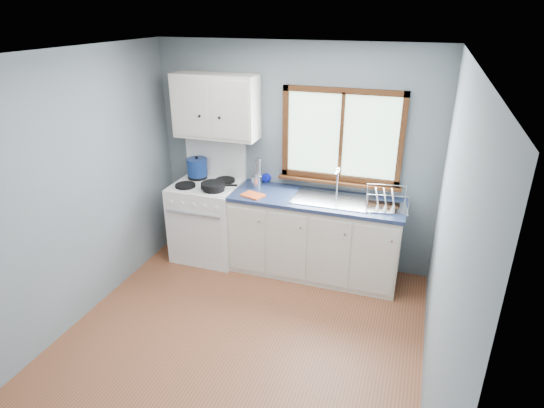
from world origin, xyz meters
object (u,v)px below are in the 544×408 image
(gas_range, at_px, (208,218))
(skillet, at_px, (213,185))
(base_cabinets, at_px, (315,240))
(dish_rack, at_px, (386,203))
(thermos, at_px, (258,172))
(sink, at_px, (333,205))
(stockpot, at_px, (197,167))
(utensil_crock, at_px, (257,181))

(gas_range, xyz_separation_m, skillet, (0.17, -0.15, 0.49))
(base_cabinets, bearing_deg, dish_rack, -2.79)
(base_cabinets, xyz_separation_m, thermos, (-0.71, 0.13, 0.68))
(gas_range, bearing_deg, sink, 0.71)
(sink, xyz_separation_m, stockpot, (-1.67, 0.13, 0.21))
(base_cabinets, bearing_deg, utensil_crock, 172.53)
(utensil_crock, relative_size, dish_rack, 0.75)
(thermos, bearing_deg, dish_rack, -6.54)
(thermos, bearing_deg, base_cabinets, -10.32)
(skillet, relative_size, thermos, 1.29)
(gas_range, relative_size, base_cabinets, 0.74)
(skillet, distance_m, utensil_crock, 0.49)
(gas_range, distance_m, base_cabinets, 1.31)
(sink, height_order, skillet, sink)
(gas_range, relative_size, utensil_crock, 3.95)
(gas_range, bearing_deg, base_cabinets, 0.82)
(sink, bearing_deg, thermos, 171.71)
(sink, relative_size, utensil_crock, 2.44)
(skillet, xyz_separation_m, thermos, (0.43, 0.29, 0.10))
(gas_range, xyz_separation_m, stockpot, (-0.18, 0.15, 0.57))
(utensil_crock, relative_size, thermos, 1.03)
(utensil_crock, bearing_deg, skillet, -148.12)
(dish_rack, bearing_deg, stockpot, 167.18)
(thermos, bearing_deg, stockpot, 179.81)
(stockpot, height_order, thermos, thermos)
(gas_range, relative_size, dish_rack, 2.98)
(sink, distance_m, skillet, 1.34)
(skillet, height_order, thermos, thermos)
(gas_range, height_order, stockpot, gas_range)
(skillet, relative_size, stockpot, 1.49)
(skillet, bearing_deg, base_cabinets, -9.80)
(sink, xyz_separation_m, utensil_crock, (-0.90, 0.10, 0.13))
(skillet, bearing_deg, sink, -10.93)
(gas_range, relative_size, sink, 1.62)
(dish_rack, bearing_deg, gas_range, 171.03)
(gas_range, distance_m, stockpot, 0.62)
(skillet, bearing_deg, gas_range, 120.68)
(stockpot, bearing_deg, base_cabinets, -5.07)
(base_cabinets, relative_size, skillet, 4.29)
(sink, relative_size, dish_rack, 1.84)
(skillet, distance_m, thermos, 0.53)
(base_cabinets, xyz_separation_m, sink, (0.18, -0.00, 0.45))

